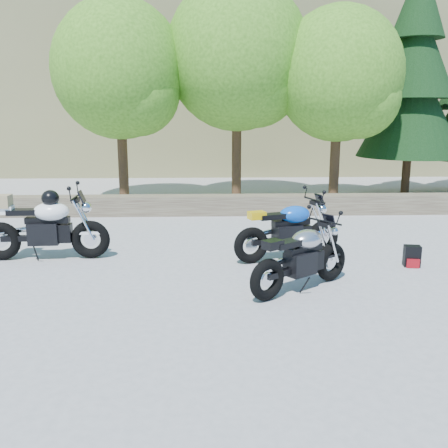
{
  "coord_description": "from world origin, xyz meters",
  "views": [
    {
      "loc": [
        -0.08,
        -7.29,
        2.61
      ],
      "look_at": [
        0.2,
        1.0,
        0.75
      ],
      "focal_mm": 40.0,
      "sensor_mm": 36.0,
      "label": 1
    }
  ],
  "objects_px": {
    "silver_bike": "(302,258)",
    "white_bike": "(44,226)",
    "blue_bike": "(289,231)",
    "backpack": "(412,256)"
  },
  "relations": [
    {
      "from": "silver_bike",
      "to": "white_bike",
      "type": "xyz_separation_m",
      "value": [
        -4.33,
        1.76,
        0.13
      ]
    },
    {
      "from": "white_bike",
      "to": "silver_bike",
      "type": "bearing_deg",
      "value": -24.55
    },
    {
      "from": "white_bike",
      "to": "blue_bike",
      "type": "distance_m",
      "value": 4.41
    },
    {
      "from": "blue_bike",
      "to": "backpack",
      "type": "bearing_deg",
      "value": -34.62
    },
    {
      "from": "silver_bike",
      "to": "white_bike",
      "type": "bearing_deg",
      "value": 121.36
    },
    {
      "from": "silver_bike",
      "to": "backpack",
      "type": "bearing_deg",
      "value": -9.46
    },
    {
      "from": "white_bike",
      "to": "blue_bike",
      "type": "bearing_deg",
      "value": -4.06
    },
    {
      "from": "blue_bike",
      "to": "backpack",
      "type": "xyz_separation_m",
      "value": [
        2.06,
        -0.54,
        -0.34
      ]
    },
    {
      "from": "blue_bike",
      "to": "white_bike",
      "type": "bearing_deg",
      "value": 158.56
    },
    {
      "from": "silver_bike",
      "to": "white_bike",
      "type": "distance_m",
      "value": 4.68
    }
  ]
}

